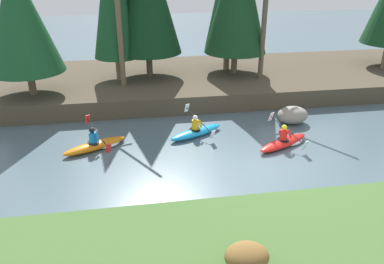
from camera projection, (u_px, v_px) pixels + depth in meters
ground_plane at (264, 167)px, 14.25m from camera, size 90.00×90.00×0.00m
riverbank_far at (211, 80)px, 22.89m from camera, size 44.00×8.60×0.95m
conifer_tree_far_left at (19, 17)px, 17.46m from camera, size 3.56×3.56×6.43m
bare_tree_upstream at (120, 31)px, 19.15m from camera, size 3.42×3.38×6.20m
bare_tree_mid_upstream at (264, 24)px, 20.48m from camera, size 3.50×3.46×6.35m
shrub_clump_second at (247, 256)px, 8.79m from camera, size 1.07×0.89×0.58m
kayaker_lead at (285, 141)px, 15.79m from camera, size 2.67×1.93×1.20m
kayaker_middle at (196, 131)px, 16.68m from camera, size 2.68×1.93×1.20m
kayaker_trailing at (97, 144)px, 15.54m from camera, size 2.67×1.94×1.20m
boulder_midstream at (292, 115)px, 17.90m from camera, size 1.46×1.15×0.83m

